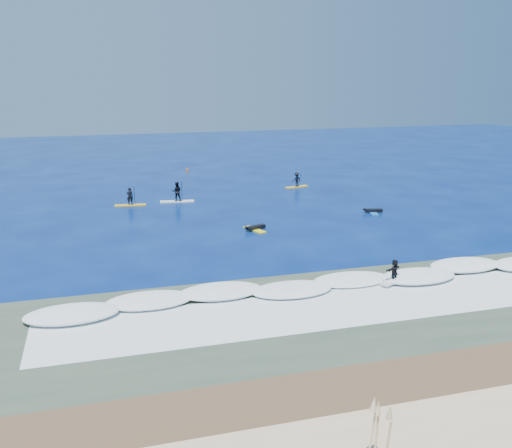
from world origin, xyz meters
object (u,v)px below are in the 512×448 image
object	(u,v)px
wave_surfer	(394,272)
marker_buoy	(187,170)
sup_paddler_center	(177,193)
sup_paddler_left	(130,199)
sup_paddler_right	(297,181)
prone_paddler_far	(373,211)
prone_paddler_near	(255,228)

from	to	relation	value
wave_surfer	marker_buoy	world-z (taller)	wave_surfer
sup_paddler_center	wave_surfer	xyz separation A→B (m)	(9.12, -25.70, -0.05)
sup_paddler_left	marker_buoy	xyz separation A→B (m)	(8.16, 16.85, -0.35)
marker_buoy	sup_paddler_left	bearing A→B (deg)	-115.83
sup_paddler_left	sup_paddler_right	xyz separation A→B (m)	(18.08, 4.09, 0.11)
sup_paddler_center	marker_buoy	size ratio (longest dim) A/B	5.12
sup_paddler_right	marker_buoy	xyz separation A→B (m)	(-9.92, 12.77, -0.46)
sup_paddler_left	wave_surfer	distance (m)	28.70
sup_paddler_left	prone_paddler_far	world-z (taller)	sup_paddler_left
prone_paddler_far	wave_surfer	xyz separation A→B (m)	(-7.07, -16.50, 0.64)
sup_paddler_right	sup_paddler_center	bearing A→B (deg)	-179.10
sup_paddler_center	sup_paddler_left	bearing A→B (deg)	-166.33
prone_paddler_far	sup_paddler_left	bearing A→B (deg)	80.66
sup_paddler_right	marker_buoy	world-z (taller)	sup_paddler_right
sup_paddler_right	wave_surfer	size ratio (longest dim) A/B	1.41
sup_paddler_right	wave_surfer	world-z (taller)	sup_paddler_right
sup_paddler_right	prone_paddler_far	xyz separation A→B (m)	(2.59, -12.86, -0.59)
sup_paddler_center	wave_surfer	world-z (taller)	sup_paddler_center
prone_paddler_far	marker_buoy	world-z (taller)	marker_buoy
sup_paddler_left	sup_paddler_right	bearing A→B (deg)	19.69
sup_paddler_right	prone_paddler_near	xyz separation A→B (m)	(-9.14, -15.57, -0.58)
sup_paddler_left	marker_buoy	bearing A→B (deg)	71.13
sup_paddler_left	wave_surfer	world-z (taller)	sup_paddler_left
prone_paddler_near	wave_surfer	size ratio (longest dim) A/B	1.23
sup_paddler_center	sup_paddler_right	bearing A→B (deg)	23.34
sup_paddler_left	prone_paddler_far	size ratio (longest dim) A/B	1.27
marker_buoy	sup_paddler_right	bearing A→B (deg)	-52.16
sup_paddler_center	prone_paddler_far	size ratio (longest dim) A/B	1.44
sup_paddler_right	prone_paddler_far	bearing A→B (deg)	-92.80
marker_buoy	wave_surfer	bearing A→B (deg)	-82.65
prone_paddler_near	prone_paddler_far	distance (m)	12.03
wave_surfer	sup_paddler_left	bearing A→B (deg)	94.20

